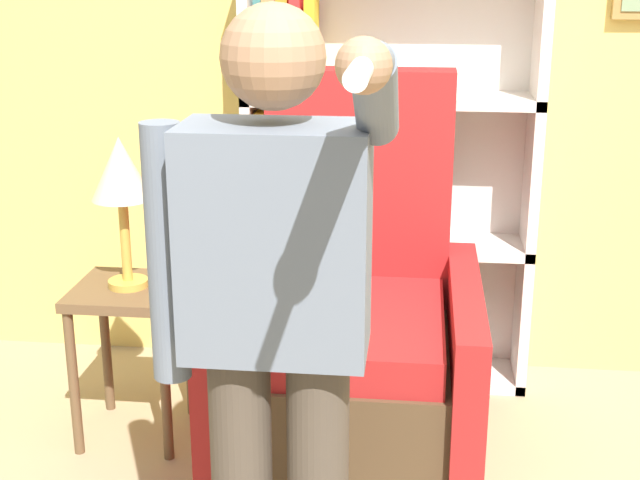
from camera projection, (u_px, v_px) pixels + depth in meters
wall_back at (439, 34)px, 3.52m from camera, size 8.00×0.11×2.80m
bookcase at (358, 180)px, 3.57m from camera, size 1.14×0.28×1.76m
armchair at (351, 350)px, 3.08m from camera, size 0.86×0.94×1.32m
person_standing at (276, 313)px, 2.03m from camera, size 0.57×0.78×1.61m
side_table at (131, 317)px, 3.19m from camera, size 0.39×0.39×0.58m
table_lamp at (121, 176)px, 3.03m from camera, size 0.21×0.21×0.54m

